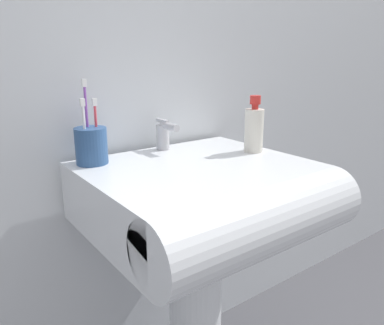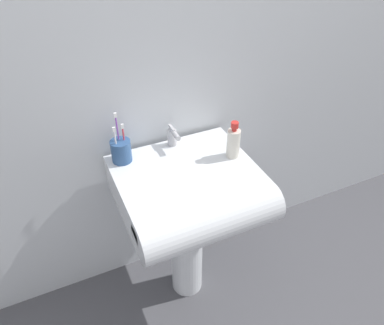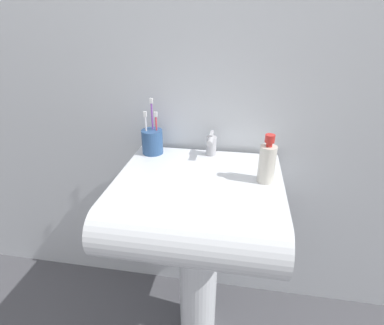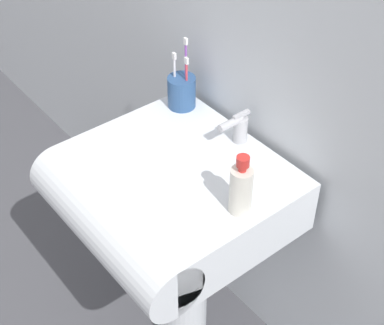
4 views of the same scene
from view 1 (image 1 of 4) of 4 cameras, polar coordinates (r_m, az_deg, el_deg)
wall_back at (r=1.21m, az=-8.08°, el=21.89°), size 5.00×0.05×2.40m
sink_pedestal at (r=1.23m, az=0.49°, el=-22.13°), size 0.16×0.16×0.63m
sink_basin at (r=0.99m, az=2.67°, el=-5.59°), size 0.58×0.55×0.16m
faucet at (r=1.16m, az=-4.26°, el=4.30°), size 0.04×0.10×0.09m
toothbrush_cup at (r=1.04m, az=-15.11°, el=2.61°), size 0.09×0.09×0.22m
soap_bottle at (r=1.14m, az=9.43°, el=5.12°), size 0.06×0.06×0.17m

